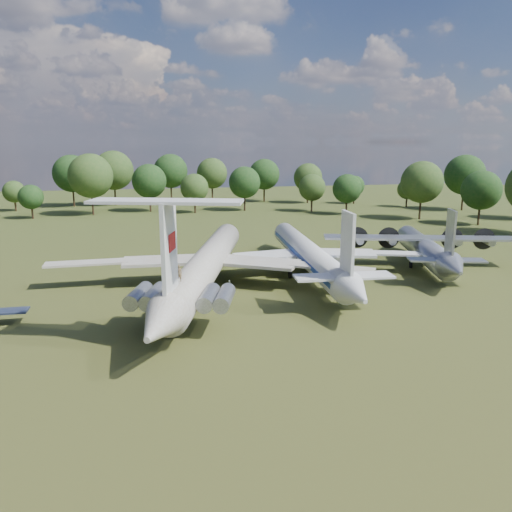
{
  "coord_description": "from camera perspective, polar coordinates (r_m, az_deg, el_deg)",
  "views": [
    {
      "loc": [
        -4.8,
        -59.81,
        18.7
      ],
      "look_at": [
        7.36,
        -1.2,
        5.0
      ],
      "focal_mm": 35.0,
      "sensor_mm": 36.0,
      "label": 1
    }
  ],
  "objects": [
    {
      "name": "ground",
      "position": [
        62.85,
        -6.83,
        -4.51
      ],
      "size": [
        300.0,
        300.0,
        0.0
      ],
      "primitive_type": "plane",
      "color": "#224316",
      "rests_on": "ground"
    },
    {
      "name": "il62_airliner",
      "position": [
        64.4,
        -5.64,
        -1.55
      ],
      "size": [
        56.15,
        64.84,
        5.41
      ],
      "primitive_type": null,
      "rotation": [
        0.0,
        0.0,
        -0.28
      ],
      "color": "beige",
      "rests_on": "ground"
    },
    {
      "name": "tu104_jet",
      "position": [
        71.49,
        6.01,
        -0.34
      ],
      "size": [
        39.37,
        50.73,
        4.86
      ],
      "primitive_type": null,
      "rotation": [
        0.0,
        0.0,
        -0.06
      ],
      "color": "silver",
      "rests_on": "ground"
    },
    {
      "name": "an12_transport",
      "position": [
        80.38,
        18.69,
        0.38
      ],
      "size": [
        38.3,
        40.8,
        4.47
      ],
      "primitive_type": null,
      "rotation": [
        0.0,
        0.0,
        -0.27
      ],
      "color": "#919398",
      "rests_on": "ground"
    },
    {
      "name": "person_on_il62",
      "position": [
        49.15,
        -8.78,
        -1.94
      ],
      "size": [
        0.71,
        0.59,
        1.66
      ],
      "primitive_type": "imported",
      "rotation": [
        0.0,
        0.0,
        2.78
      ],
      "color": "olive",
      "rests_on": "il62_airliner"
    }
  ]
}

